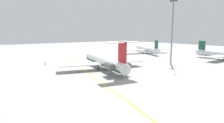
{
  "coord_description": "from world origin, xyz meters",
  "views": [
    {
      "loc": [
        66.26,
        -27.34,
        14.78
      ],
      "look_at": [
        5.56,
        17.29,
        2.79
      ],
      "focal_mm": 29.44,
      "sensor_mm": 36.0,
      "label": 1
    }
  ],
  "objects_px": {
    "airliner_far_left": "(147,49)",
    "ground_crew_near_nose": "(123,58)",
    "light_mast": "(172,29)",
    "main_jetliner": "(105,62)",
    "ground_crew_portside": "(140,60)",
    "ground_crew_near_tail": "(45,63)",
    "safety_cone_nose": "(175,74)"
  },
  "relations": [
    {
      "from": "main_jetliner",
      "to": "light_mast",
      "type": "xyz_separation_m",
      "value": [
        4.73,
        35.9,
        12.95
      ]
    },
    {
      "from": "ground_crew_near_tail",
      "to": "light_mast",
      "type": "distance_m",
      "value": 61.52
    },
    {
      "from": "main_jetliner",
      "to": "light_mast",
      "type": "relative_size",
      "value": 1.36
    },
    {
      "from": "safety_cone_nose",
      "to": "ground_crew_portside",
      "type": "bearing_deg",
      "value": 161.65
    },
    {
      "from": "ground_crew_near_tail",
      "to": "safety_cone_nose",
      "type": "xyz_separation_m",
      "value": [
        45.45,
        31.77,
        -0.84
      ]
    },
    {
      "from": "ground_crew_near_nose",
      "to": "main_jetliner",
      "type": "bearing_deg",
      "value": -165.02
    },
    {
      "from": "ground_crew_near_nose",
      "to": "light_mast",
      "type": "relative_size",
      "value": 0.06
    },
    {
      "from": "ground_crew_near_tail",
      "to": "ground_crew_portside",
      "type": "height_order",
      "value": "ground_crew_near_tail"
    },
    {
      "from": "safety_cone_nose",
      "to": "main_jetliner",
      "type": "bearing_deg",
      "value": -144.78
    },
    {
      "from": "airliner_far_left",
      "to": "ground_crew_near_tail",
      "type": "height_order",
      "value": "airliner_far_left"
    },
    {
      "from": "airliner_far_left",
      "to": "main_jetliner",
      "type": "bearing_deg",
      "value": 140.4
    },
    {
      "from": "main_jetliner",
      "to": "safety_cone_nose",
      "type": "relative_size",
      "value": 73.7
    },
    {
      "from": "ground_crew_near_nose",
      "to": "ground_crew_portside",
      "type": "xyz_separation_m",
      "value": [
        11.49,
        1.51,
        -0.0
      ]
    },
    {
      "from": "main_jetliner",
      "to": "ground_crew_portside",
      "type": "bearing_deg",
      "value": -68.23
    },
    {
      "from": "ground_crew_near_nose",
      "to": "ground_crew_near_tail",
      "type": "relative_size",
      "value": 0.94
    },
    {
      "from": "main_jetliner",
      "to": "ground_crew_near_tail",
      "type": "relative_size",
      "value": 23.1
    },
    {
      "from": "ground_crew_near_nose",
      "to": "light_mast",
      "type": "distance_m",
      "value": 28.87
    },
    {
      "from": "main_jetliner",
      "to": "airliner_far_left",
      "type": "xyz_separation_m",
      "value": [
        -31.32,
        57.2,
        -0.35
      ]
    },
    {
      "from": "main_jetliner",
      "to": "ground_crew_near_tail",
      "type": "height_order",
      "value": "main_jetliner"
    },
    {
      "from": "main_jetliner",
      "to": "airliner_far_left",
      "type": "relative_size",
      "value": 1.27
    },
    {
      "from": "ground_crew_near_tail",
      "to": "ground_crew_portside",
      "type": "relative_size",
      "value": 1.06
    },
    {
      "from": "ground_crew_portside",
      "to": "ground_crew_near_nose",
      "type": "bearing_deg",
      "value": -82.97
    },
    {
      "from": "airliner_far_left",
      "to": "light_mast",
      "type": "relative_size",
      "value": 1.07
    },
    {
      "from": "airliner_far_left",
      "to": "safety_cone_nose",
      "type": "height_order",
      "value": "airliner_far_left"
    },
    {
      "from": "safety_cone_nose",
      "to": "light_mast",
      "type": "bearing_deg",
      "value": 129.39
    },
    {
      "from": "ground_crew_near_nose",
      "to": "safety_cone_nose",
      "type": "distance_m",
      "value": 38.14
    },
    {
      "from": "airliner_far_left",
      "to": "ground_crew_near_nose",
      "type": "relative_size",
      "value": 19.29
    },
    {
      "from": "ground_crew_portside",
      "to": "safety_cone_nose",
      "type": "bearing_deg",
      "value": 71.22
    },
    {
      "from": "airliner_far_left",
      "to": "light_mast",
      "type": "bearing_deg",
      "value": 171.11
    },
    {
      "from": "ground_crew_near_tail",
      "to": "ground_crew_portside",
      "type": "bearing_deg",
      "value": -105.82
    },
    {
      "from": "airliner_far_left",
      "to": "ground_crew_near_tail",
      "type": "relative_size",
      "value": 18.17
    },
    {
      "from": "airliner_far_left",
      "to": "ground_crew_near_tail",
      "type": "distance_m",
      "value": 74.09
    }
  ]
}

